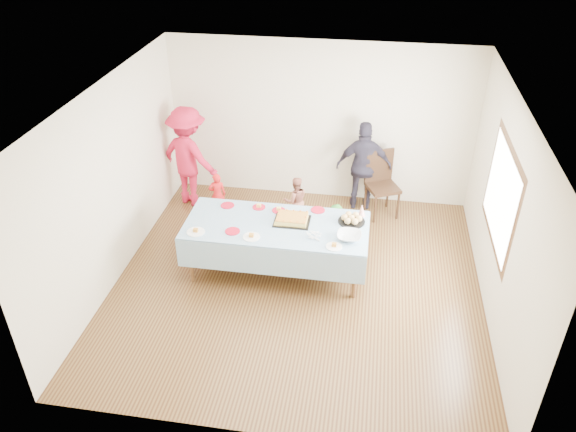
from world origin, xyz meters
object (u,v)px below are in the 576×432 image
at_px(party_table, 276,228).
at_px(adult_left, 189,157).
at_px(dining_chair, 381,180).
at_px(birthday_cake, 292,219).

distance_m(party_table, adult_left, 2.44).
bearing_deg(dining_chair, adult_left, 158.47).
height_order(birthday_cake, adult_left, adult_left).
distance_m(party_table, birthday_cake, 0.25).
bearing_deg(adult_left, party_table, 157.66).
xyz_separation_m(party_table, dining_chair, (1.39, 1.85, -0.12)).
bearing_deg(birthday_cake, dining_chair, 55.72).
bearing_deg(dining_chair, birthday_cake, -148.96).
bearing_deg(birthday_cake, party_table, -152.72).
bearing_deg(adult_left, birthday_cake, 162.52).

